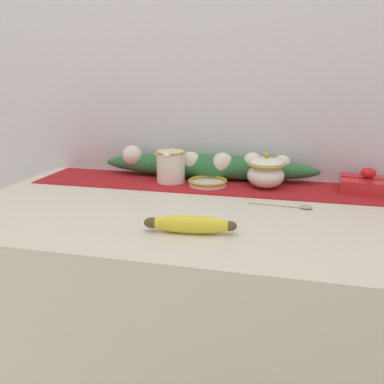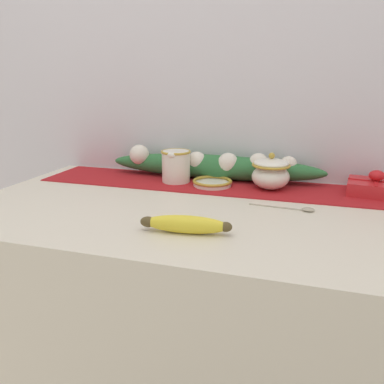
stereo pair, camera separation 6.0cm
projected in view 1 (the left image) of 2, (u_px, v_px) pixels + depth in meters
The scene contains 10 objects.
countertop at pixel (187, 336), 1.18m from camera, with size 1.25×0.71×0.87m, color beige.
back_wall at pixel (212, 83), 1.31m from camera, with size 2.05×0.04×2.40m, color silver.
table_runner at pixel (203, 184), 1.27m from camera, with size 1.15×0.24×0.00m, color #A8191E.
cream_pitcher at pixel (171, 165), 1.28m from camera, with size 0.10×0.12×0.11m.
sugar_bowl at pixel (266, 172), 1.21m from camera, with size 0.12×0.12×0.12m.
small_dish at pixel (208, 182), 1.24m from camera, with size 0.13×0.13×0.02m.
banana at pixel (190, 224), 0.85m from camera, with size 0.22×0.06×0.04m.
spoon at pixel (300, 207), 1.03m from camera, with size 0.18×0.03×0.01m.
gift_box at pixel (367, 184), 1.18m from camera, with size 0.17×0.15×0.07m.
poinsettia_garland at pixel (205, 165), 1.32m from camera, with size 0.77×0.10×0.11m.
Camera 1 is at (0.24, -0.97, 1.20)m, focal length 35.00 mm.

